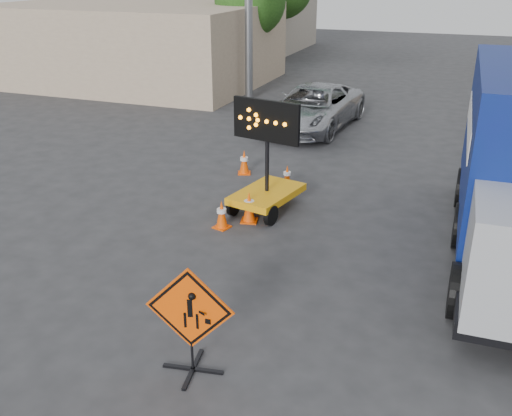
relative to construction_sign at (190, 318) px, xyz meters
The scene contains 11 objects.
ground 1.20m from the construction_sign, 84.69° to the left, with size 100.00×100.00×0.00m, color #2D2D30.
storefront_left_near 24.98m from the construction_sign, 123.94° to the left, with size 14.00×10.00×4.00m, color tan.
storefront_left_far 37.80m from the construction_sign, 113.28° to the left, with size 12.00×10.00×4.40m, color #A89B8C.
tree_left_near 24.26m from the construction_sign, 109.26° to the left, with size 3.71×3.71×6.03m.
construction_sign is the anchor object (origin of this frame).
arrow_board 6.50m from the construction_sign, 99.57° to the left, with size 1.82×2.25×2.91m.
pickup_truck 14.82m from the construction_sign, 98.43° to the left, with size 2.71×5.87×1.63m, color #AEB0B5.
cone_a 5.34m from the construction_sign, 109.10° to the left, with size 0.44×0.44×0.71m.
cone_b 5.76m from the construction_sign, 102.62° to the left, with size 0.48×0.48×0.79m.
cone_c 8.30m from the construction_sign, 97.73° to the left, with size 0.37×0.37×0.65m.
cone_d 9.25m from the construction_sign, 106.95° to the left, with size 0.49×0.49×0.74m.
Camera 1 is at (3.46, -7.14, 5.91)m, focal length 40.00 mm.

